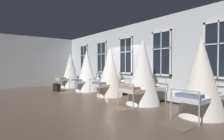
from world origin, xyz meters
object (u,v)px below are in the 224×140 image
Objects in this scene: cot_first at (71,71)px; cot_second at (87,71)px; cot_fifth at (201,77)px; suitcase_dark at (57,87)px; cot_fourth at (143,72)px; cot_third at (110,72)px.

cot_second is at bearing -89.55° from cot_first.
cot_second is 6.76m from cot_fifth.
cot_fifth is 8.00m from suitcase_dark.
cot_first is 0.92× the size of cot_fourth.
suitcase_dark is at bearing 113.34° from cot_third.
cot_third reaches higher than cot_first.
cot_third is 3.71m from suitcase_dark.
cot_third is at bearing 18.00° from suitcase_dark.
cot_fourth reaches higher than cot_second.
cot_second reaches higher than cot_fifth.
cot_fourth is (2.28, -0.09, 0.09)m from cot_third.
cot_fifth is at bearing 4.54° from suitcase_dark.
cot_first is 6.81m from cot_fourth.
cot_fifth is (4.53, -0.01, -0.01)m from cot_third.
cot_fourth is (4.51, -0.04, 0.07)m from cot_second.
cot_second is at bearing 90.56° from cot_third.
cot_third is 2.29m from cot_fourth.
cot_second reaches higher than cot_first.
cot_first is 9.07m from cot_fifth.
cot_fourth reaches higher than suitcase_dark.
cot_third is 4.15× the size of suitcase_dark.
cot_fourth is at bearing -89.57° from cot_second.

